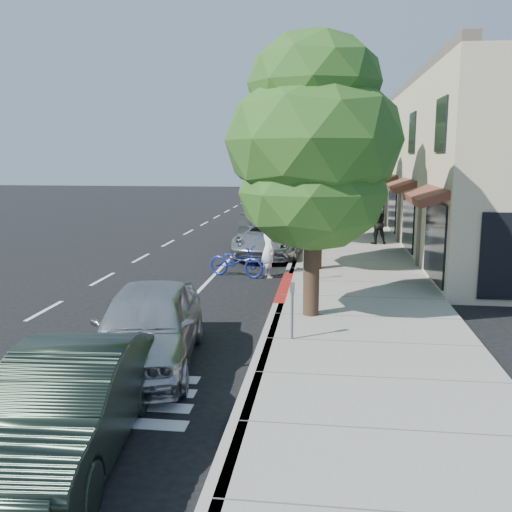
% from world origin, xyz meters
% --- Properties ---
extents(ground, '(120.00, 120.00, 0.00)m').
position_xyz_m(ground, '(0.00, 0.00, 0.00)').
color(ground, black).
rests_on(ground, ground).
extents(sidewalk, '(4.60, 56.00, 0.15)m').
position_xyz_m(sidewalk, '(2.30, 8.00, 0.07)').
color(sidewalk, gray).
rests_on(sidewalk, ground).
extents(curb, '(0.30, 56.00, 0.15)m').
position_xyz_m(curb, '(0.00, 8.00, 0.07)').
color(curb, '#9E998E').
rests_on(curb, ground).
extents(curb_red_segment, '(0.32, 4.00, 0.15)m').
position_xyz_m(curb_red_segment, '(0.00, 1.00, 0.07)').
color(curb_red_segment, maroon).
rests_on(curb_red_segment, ground).
extents(storefront_building, '(10.00, 36.00, 7.00)m').
position_xyz_m(storefront_building, '(9.60, 18.00, 3.50)').
color(storefront_building, beige).
rests_on(storefront_building, ground).
extents(street_tree_0, '(4.31, 4.31, 7.03)m').
position_xyz_m(street_tree_0, '(0.90, -2.00, 4.34)').
color(street_tree_0, black).
rests_on(street_tree_0, ground).
extents(street_tree_1, '(4.76, 4.76, 7.52)m').
position_xyz_m(street_tree_1, '(0.90, 4.00, 4.61)').
color(street_tree_1, black).
rests_on(street_tree_1, ground).
extents(street_tree_2, '(4.06, 4.06, 7.16)m').
position_xyz_m(street_tree_2, '(0.90, 10.00, 4.49)').
color(street_tree_2, black).
rests_on(street_tree_2, ground).
extents(street_tree_3, '(4.27, 4.27, 7.40)m').
position_xyz_m(street_tree_3, '(0.90, 16.00, 4.63)').
color(street_tree_3, black).
rests_on(street_tree_3, ground).
extents(street_tree_4, '(5.00, 5.00, 7.94)m').
position_xyz_m(street_tree_4, '(0.90, 22.00, 4.87)').
color(street_tree_4, black).
rests_on(street_tree_4, ground).
extents(street_tree_5, '(4.20, 4.20, 6.95)m').
position_xyz_m(street_tree_5, '(0.90, 28.00, 4.30)').
color(street_tree_5, black).
rests_on(street_tree_5, ground).
extents(cyclist, '(0.71, 0.83, 1.94)m').
position_xyz_m(cyclist, '(-0.70, 3.00, 0.97)').
color(cyclist, white).
rests_on(cyclist, ground).
extents(bicycle, '(2.14, 1.29, 1.06)m').
position_xyz_m(bicycle, '(-1.80, 2.98, 0.53)').
color(bicycle, '#16269A').
rests_on(bicycle, ground).
extents(silver_suv, '(3.13, 5.78, 1.54)m').
position_xyz_m(silver_suv, '(-0.94, 7.30, 0.77)').
color(silver_suv, '#B1B1B6').
rests_on(silver_suv, ground).
extents(dark_sedan, '(1.91, 4.51, 1.45)m').
position_xyz_m(dark_sedan, '(-1.97, 10.09, 0.72)').
color(dark_sedan, black).
rests_on(dark_sedan, ground).
extents(white_pickup, '(2.58, 5.79, 1.65)m').
position_xyz_m(white_pickup, '(-0.98, 15.00, 0.83)').
color(white_pickup, silver).
rests_on(white_pickup, ground).
extents(dark_suv_far, '(2.12, 4.57, 1.51)m').
position_xyz_m(dark_suv_far, '(-1.73, 21.50, 0.76)').
color(dark_suv_far, black).
rests_on(dark_suv_far, ground).
extents(near_car_a, '(2.54, 4.96, 1.62)m').
position_xyz_m(near_car_a, '(-2.20, -5.50, 0.81)').
color(near_car_a, '#B2B3B7').
rests_on(near_car_a, ground).
extents(near_car_b, '(2.07, 4.68, 1.49)m').
position_xyz_m(near_car_b, '(-2.20, -9.10, 0.75)').
color(near_car_b, black).
rests_on(near_car_b, ground).
extents(pedestrian, '(1.04, 0.89, 1.86)m').
position_xyz_m(pedestrian, '(3.48, 10.08, 1.08)').
color(pedestrian, black).
rests_on(pedestrian, sidewalk).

